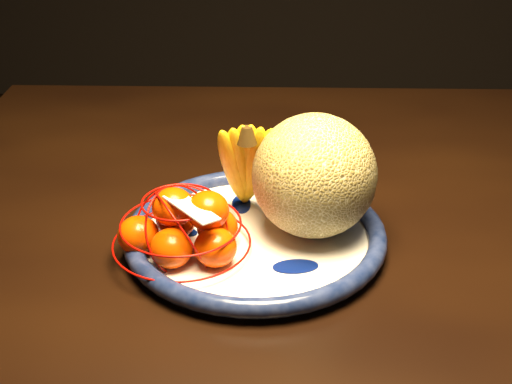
# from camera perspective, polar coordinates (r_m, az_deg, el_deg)

# --- Properties ---
(dining_table) EXTENTS (1.61, 1.05, 0.77)m
(dining_table) POSITION_cam_1_polar(r_m,az_deg,el_deg) (1.07, 14.76, -4.68)
(dining_table) COLOR black
(dining_table) RESTS_ON ground
(fruit_bowl) EXTENTS (0.33, 0.33, 0.03)m
(fruit_bowl) POSITION_cam_1_polar(r_m,az_deg,el_deg) (0.90, -0.07, -3.49)
(fruit_bowl) COLOR white
(fruit_bowl) RESTS_ON dining_table
(cantaloupe) EXTENTS (0.15, 0.15, 0.15)m
(cantaloupe) POSITION_cam_1_polar(r_m,az_deg,el_deg) (0.87, 4.68, 1.30)
(cantaloupe) COLOR olive
(cantaloupe) RESTS_ON fruit_bowl
(banana_bunch) EXTENTS (0.10, 0.09, 0.15)m
(banana_bunch) POSITION_cam_1_polar(r_m,az_deg,el_deg) (0.91, -0.83, 2.43)
(banana_bunch) COLOR yellow
(banana_bunch) RESTS_ON fruit_bowl
(mandarin_bag) EXTENTS (0.21, 0.21, 0.11)m
(mandarin_bag) POSITION_cam_1_polar(r_m,az_deg,el_deg) (0.85, -5.74, -2.91)
(mandarin_bag) COLOR #FE4100
(mandarin_bag) RESTS_ON fruit_bowl
(price_tag) EXTENTS (0.07, 0.07, 0.01)m
(price_tag) POSITION_cam_1_polar(r_m,az_deg,el_deg) (0.81, -5.20, -1.27)
(price_tag) COLOR white
(price_tag) RESTS_ON mandarin_bag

